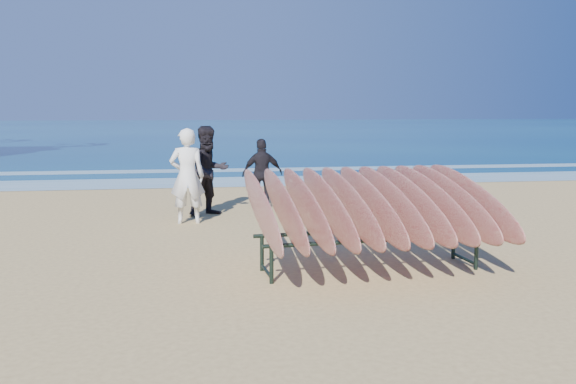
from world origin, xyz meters
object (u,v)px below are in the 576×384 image
person_white (187,176)px  surfboard_rack (370,205)px  person_dark_b (262,174)px  person_dark_a (209,171)px

person_white → surfboard_rack: bearing=122.4°
person_dark_b → person_dark_a: bearing=24.1°
person_white → person_dark_b: (1.66, 1.60, -0.15)m
surfboard_rack → person_white: bearing=118.2°
surfboard_rack → person_white: 4.72m
surfboard_rack → person_white: (-2.58, 3.95, 0.00)m
person_white → person_dark_b: 2.31m
surfboard_rack → person_white: person_white is taller
person_dark_b → surfboard_rack: bearing=92.4°
surfboard_rack → person_dark_b: size_ratio=2.15×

